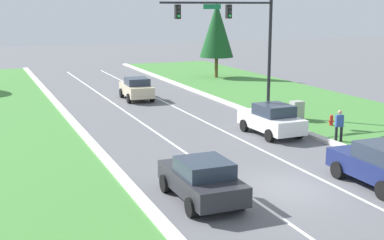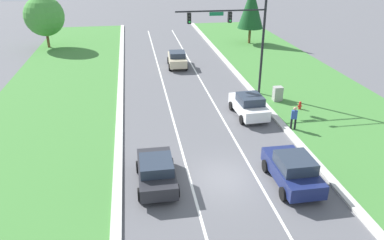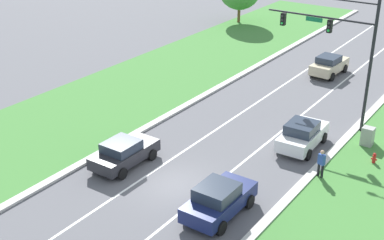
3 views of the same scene
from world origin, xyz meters
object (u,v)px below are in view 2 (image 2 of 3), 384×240
charcoal_sedan (156,171)px  pedestrian (294,117)px  champagne_sedan (177,59)px  fire_hydrant (300,106)px  utility_cabinet (278,94)px  conifer_near_right_tree (251,7)px  oak_near_left_tree (44,16)px  navy_sedan (293,170)px  traffic_signal_mast (240,28)px  white_sedan (249,105)px

charcoal_sedan → pedestrian: (9.70, 5.00, 0.14)m
champagne_sedan → fire_hydrant: bearing=-55.8°
utility_cabinet → conifer_near_right_tree: (3.74, 19.76, 3.99)m
champagne_sedan → oak_near_left_tree: oak_near_left_tree is taller
navy_sedan → utility_cabinet: (3.56, 11.31, -0.24)m
utility_cabinet → traffic_signal_mast: bearing=148.1°
champagne_sedan → pedestrian: (5.93, -16.14, 0.09)m
traffic_signal_mast → utility_cabinet: traffic_signal_mast is taller
white_sedan → pedestrian: 3.59m
fire_hydrant → traffic_signal_mast: bearing=136.3°
navy_sedan → utility_cabinet: size_ratio=3.44×
charcoal_sedan → utility_cabinet: 14.69m
conifer_near_right_tree → utility_cabinet: bearing=-100.7°
utility_cabinet → fire_hydrant: utility_cabinet is taller
utility_cabinet → navy_sedan: bearing=-107.5°
charcoal_sedan → oak_near_left_tree: oak_near_left_tree is taller
white_sedan → navy_sedan: bearing=-94.5°
traffic_signal_mast → utility_cabinet: (2.88, -1.79, -5.01)m
charcoal_sedan → conifer_near_right_tree: size_ratio=0.58×
conifer_near_right_tree → champagne_sedan: bearing=-140.1°
champagne_sedan → utility_cabinet: bearing=-55.3°
charcoal_sedan → white_sedan: bearing=46.3°
pedestrian → traffic_signal_mast: bearing=-55.4°
charcoal_sedan → fire_hydrant: 14.25m
traffic_signal_mast → oak_near_left_tree: traffic_signal_mast is taller
pedestrian → fire_hydrant: (1.93, 3.22, -0.59)m
utility_cabinet → conifer_near_right_tree: conifer_near_right_tree is taller
fire_hydrant → charcoal_sedan: bearing=-144.8°
utility_cabinet → oak_near_left_tree: size_ratio=0.20×
traffic_signal_mast → charcoal_sedan: (-7.68, -11.99, -4.83)m
traffic_signal_mast → conifer_near_right_tree: size_ratio=1.18×
utility_cabinet → fire_hydrant: size_ratio=1.77×
traffic_signal_mast → oak_near_left_tree: 27.30m
white_sedan → pedestrian: white_sedan is taller
white_sedan → utility_cabinet: bearing=35.5°
pedestrian → oak_near_left_tree: bearing=-33.9°
champagne_sedan → charcoal_sedan: 21.48m
white_sedan → champagne_sedan: bearing=103.0°
traffic_signal_mast → conifer_near_right_tree: bearing=69.8°
fire_hydrant → conifer_near_right_tree: 22.31m
utility_cabinet → pedestrian: size_ratio=0.73×
white_sedan → utility_cabinet: size_ratio=3.43×
pedestrian → conifer_near_right_tree: bearing=-82.0°
utility_cabinet → fire_hydrant: 2.26m
traffic_signal_mast → champagne_sedan: bearing=113.1°
charcoal_sedan → white_sedan: size_ratio=0.99×
champagne_sedan → oak_near_left_tree: bearing=147.0°
navy_sedan → white_sedan: (0.37, 8.86, -0.01)m
charcoal_sedan → champagne_sedan: bearing=79.8°
navy_sedan → champagne_sedan: 22.49m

